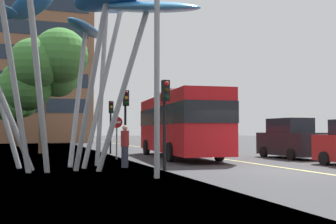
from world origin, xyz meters
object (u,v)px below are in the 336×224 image
street_lamp (165,7)px  car_parked_mid (290,140)px  traffic_light_island_mid (111,116)px  no_entry_sign (117,131)px  leaf_sculpture (66,8)px  red_bus (179,122)px  pedestrian (125,146)px  traffic_light_kerb_near (165,105)px  traffic_light_kerb_far (126,110)px

street_lamp → car_parked_mid: bearing=35.1°
traffic_light_island_mid → no_entry_sign: size_ratio=1.54×
leaf_sculpture → car_parked_mid: bearing=12.8°
red_bus → pedestrian: bearing=-130.1°
leaf_sculpture → traffic_light_island_mid: leaf_sculpture is taller
leaf_sculpture → street_lamp: 4.86m
traffic_light_kerb_near → pedestrian: 2.64m
traffic_light_kerb_far → street_lamp: bearing=-93.9°
street_lamp → no_entry_sign: (0.20, 8.65, -4.04)m
traffic_light_kerb_near → traffic_light_island_mid: traffic_light_island_mid is taller
pedestrian → no_entry_sign: size_ratio=0.77×
car_parked_mid → street_lamp: size_ratio=0.47×
street_lamp → red_bus: bearing=67.0°
red_bus → traffic_light_island_mid: size_ratio=3.15×
no_entry_sign → traffic_light_kerb_far: bearing=-61.4°
traffic_light_kerb_near → no_entry_sign: 6.42m
car_parked_mid → traffic_light_kerb_far: bearing=171.3°
red_bus → traffic_light_kerb_near: size_ratio=3.17×
traffic_light_kerb_far → street_lamp: 8.57m
traffic_light_kerb_near → traffic_light_kerb_far: (-0.24, 5.70, 0.10)m
leaf_sculpture → pedestrian: bearing=3.8°
red_bus → traffic_light_kerb_far: red_bus is taller
traffic_light_island_mid → pedestrian: (-1.36, -10.20, -1.65)m
street_lamp → pedestrian: size_ratio=5.13×
pedestrian → car_parked_mid: bearing=14.9°
traffic_light_island_mid → pedestrian: traffic_light_island_mid is taller
traffic_light_island_mid → no_entry_sign: bearing=-97.7°
street_lamp → traffic_light_island_mid: bearing=86.2°
red_bus → car_parked_mid: (5.58, -2.47, -1.00)m
red_bus → traffic_light_kerb_far: 3.56m
leaf_sculpture → traffic_light_kerb_near: (3.61, -1.54, -3.85)m
car_parked_mid → street_lamp: (-9.46, -6.66, 4.53)m
car_parked_mid → pedestrian: (-9.86, -2.62, -0.15)m
traffic_light_kerb_far → no_entry_sign: bearing=118.6°
pedestrian → traffic_light_kerb_near: bearing=-55.2°
traffic_light_kerb_far → car_parked_mid: (8.92, -1.37, -1.58)m
traffic_light_kerb_near → traffic_light_kerb_far: traffic_light_kerb_far is taller
car_parked_mid → street_lamp: 12.42m
red_bus → street_lamp: street_lamp is taller
leaf_sculpture → street_lamp: size_ratio=1.16×
pedestrian → no_entry_sign: 4.70m
traffic_light_island_mid → pedestrian: bearing=-97.6°
leaf_sculpture → traffic_light_kerb_near: size_ratio=3.01×
red_bus → traffic_light_kerb_far: size_ratio=3.05×
leaf_sculpture → traffic_light_island_mid: (3.78, 10.36, -3.83)m
traffic_light_kerb_far → car_parked_mid: size_ratio=0.86×
leaf_sculpture → car_parked_mid: size_ratio=2.47×
traffic_light_kerb_far → traffic_light_island_mid: size_ratio=1.03×
traffic_light_kerb_far → car_parked_mid: traffic_light_kerb_far is taller
car_parked_mid → no_entry_sign: size_ratio=1.85×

